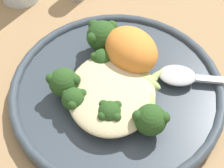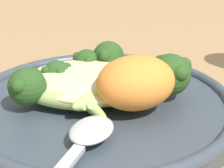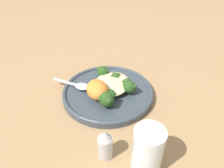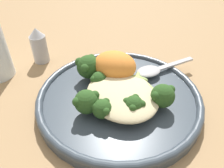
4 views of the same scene
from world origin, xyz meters
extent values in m
plane|color=#9E7A51|center=(0.00, 0.00, 0.00)|extent=(4.00, 4.00, 0.00)
cylinder|color=#38424C|center=(0.01, -0.01, 0.01)|extent=(0.26, 0.26, 0.02)
torus|color=#38424C|center=(0.01, -0.01, 0.02)|extent=(0.26, 0.26, 0.01)
ellipsoid|color=beige|center=(-0.01, 0.00, 0.03)|extent=(0.12, 0.10, 0.02)
ellipsoid|color=#9EBC66|center=(0.04, -0.01, 0.03)|extent=(0.08, 0.08, 0.02)
sphere|color=#284C1E|center=(0.07, 0.02, 0.04)|extent=(0.04, 0.04, 0.04)
sphere|color=#284C1E|center=(0.08, 0.03, 0.05)|extent=(0.02, 0.02, 0.02)
sphere|color=#284C1E|center=(0.06, 0.03, 0.05)|extent=(0.02, 0.02, 0.02)
sphere|color=#284C1E|center=(0.06, 0.01, 0.05)|extent=(0.02, 0.02, 0.02)
sphere|color=#284C1E|center=(0.08, 0.01, 0.05)|extent=(0.02, 0.02, 0.02)
ellipsoid|color=#9EBC66|center=(0.02, -0.02, 0.03)|extent=(0.05, 0.08, 0.02)
sphere|color=#284C1E|center=(0.04, 0.01, 0.04)|extent=(0.03, 0.03, 0.03)
sphere|color=#284C1E|center=(0.04, 0.02, 0.04)|extent=(0.01, 0.01, 0.01)
sphere|color=#284C1E|center=(0.04, 0.00, 0.04)|extent=(0.01, 0.01, 0.01)
ellipsoid|color=#9EBC66|center=(0.01, 0.00, 0.03)|extent=(0.02, 0.11, 0.01)
sphere|color=#284C1E|center=(0.00, 0.06, 0.04)|extent=(0.03, 0.03, 0.03)
sphere|color=#284C1E|center=(0.00, 0.07, 0.05)|extent=(0.01, 0.01, 0.01)
sphere|color=#284C1E|center=(0.00, 0.04, 0.05)|extent=(0.01, 0.01, 0.01)
ellipsoid|color=#9EBC66|center=(0.00, -0.01, 0.03)|extent=(0.05, 0.10, 0.02)
sphere|color=#284C1E|center=(-0.02, 0.04, 0.04)|extent=(0.03, 0.03, 0.03)
sphere|color=#284C1E|center=(-0.01, 0.05, 0.04)|extent=(0.01, 0.01, 0.01)
sphere|color=#284C1E|center=(-0.03, 0.04, 0.04)|extent=(0.01, 0.01, 0.01)
sphere|color=#284C1E|center=(-0.01, 0.03, 0.04)|extent=(0.01, 0.01, 0.01)
ellipsoid|color=#9EBC66|center=(0.00, -0.03, 0.03)|extent=(0.08, 0.07, 0.01)
sphere|color=#284C1E|center=(-0.04, 0.00, 0.04)|extent=(0.03, 0.03, 0.03)
sphere|color=#284C1E|center=(-0.03, 0.01, 0.04)|extent=(0.01, 0.01, 0.01)
sphere|color=#284C1E|center=(-0.04, 0.01, 0.04)|extent=(0.01, 0.01, 0.01)
sphere|color=#284C1E|center=(-0.04, -0.01, 0.04)|extent=(0.01, 0.01, 0.01)
sphere|color=#284C1E|center=(-0.03, -0.01, 0.04)|extent=(0.01, 0.01, 0.01)
ellipsoid|color=#9EBC66|center=(-0.01, -0.04, 0.03)|extent=(0.07, 0.02, 0.02)
sphere|color=#284C1E|center=(-0.04, -0.04, 0.04)|extent=(0.03, 0.03, 0.03)
sphere|color=#284C1E|center=(-0.04, -0.03, 0.05)|extent=(0.01, 0.01, 0.01)
sphere|color=#284C1E|center=(-0.04, -0.06, 0.05)|extent=(0.01, 0.01, 0.01)
ellipsoid|color=orange|center=(0.05, -0.03, 0.05)|extent=(0.06, 0.05, 0.05)
ellipsoid|color=orange|center=(0.05, -0.02, 0.05)|extent=(0.09, 0.09, 0.05)
cube|color=#B7B7BC|center=(0.03, -0.14, 0.02)|extent=(0.01, 0.08, 0.00)
ellipsoid|color=#B7B7BC|center=(0.03, -0.08, 0.03)|extent=(0.03, 0.05, 0.01)
cylinder|color=silver|center=(0.19, 0.15, 0.05)|extent=(0.06, 0.06, 0.10)
cylinder|color=#B2B2B7|center=(0.20, 0.07, 0.03)|extent=(0.03, 0.03, 0.06)
cone|color=#B2B2B7|center=(0.20, 0.07, 0.06)|extent=(0.03, 0.03, 0.02)
camera|label=1|loc=(-0.26, -0.02, 0.38)|focal=60.00mm
camera|label=2|loc=(0.12, -0.31, 0.17)|focal=60.00mm
camera|label=3|loc=(0.46, 0.18, 0.41)|focal=35.00mm
camera|label=4|loc=(-0.21, 0.14, 0.25)|focal=35.00mm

